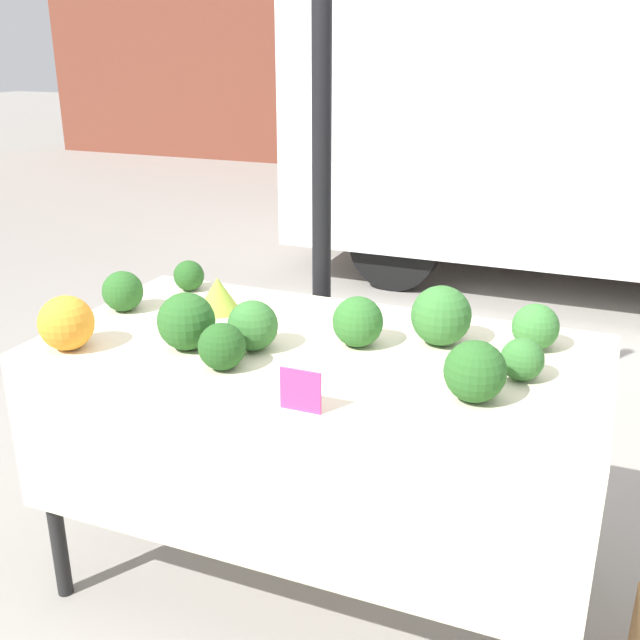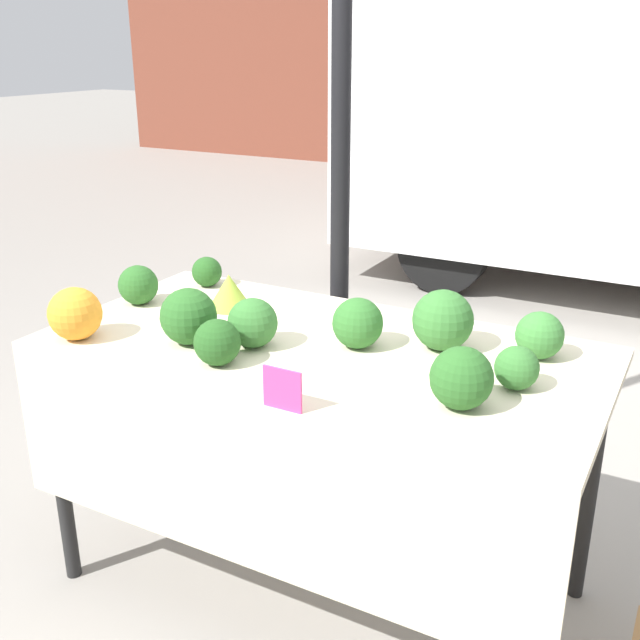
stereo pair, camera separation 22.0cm
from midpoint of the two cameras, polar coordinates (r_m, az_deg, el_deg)
The scene contains 17 objects.
ground_plane at distance 2.69m, azimuth -2.48°, elevation -19.49°, with size 40.00×40.00×0.00m, color gray.
tent_pole at distance 2.75m, azimuth -2.19°, elevation 8.36°, with size 0.07×0.07×2.30m.
parked_truck at distance 6.03m, azimuth 22.16°, elevation 15.50°, with size 5.05×2.27×2.55m.
market_table at distance 2.22m, azimuth -3.50°, elevation -5.39°, with size 1.66×0.84×0.88m.
orange_cauliflower at distance 2.33m, azimuth -21.37°, elevation -0.26°, with size 0.16×0.16×0.16m.
romanesco_head at distance 2.52m, azimuth -10.26°, elevation 1.88°, with size 0.15×0.15×0.12m.
broccoli_head_0 at distance 2.03m, azimuth 12.20°, elevation -3.01°, with size 0.12×0.12×0.12m.
broccoli_head_1 at distance 2.08m, azimuth -10.51°, elevation -2.06°, with size 0.13×0.13×0.13m.
broccoli_head_2 at distance 2.19m, azimuth -8.02°, elevation -0.48°, with size 0.15×0.15×0.15m.
broccoli_head_3 at distance 1.88m, azimuth 8.48°, elevation -3.97°, with size 0.16×0.16×0.16m.
broccoli_head_4 at distance 2.24m, azimuth 13.43°, elevation -0.57°, with size 0.14×0.14×0.14m.
broccoli_head_5 at distance 2.76m, azimuth -12.23°, elevation 3.29°, with size 0.11×0.11×0.11m.
broccoli_head_6 at distance 2.22m, azimuth 6.43°, elevation 0.28°, with size 0.18×0.18×0.18m.
broccoli_head_7 at distance 2.20m, azimuth 0.04°, elevation -0.19°, with size 0.15×0.15×0.15m.
broccoli_head_8 at distance 2.23m, azimuth -12.96°, elevation -0.15°, with size 0.17×0.17×0.17m.
broccoli_head_9 at distance 2.60m, azimuth -17.17°, elevation 2.06°, with size 0.14×0.14×0.14m.
price_sign at distance 1.83m, azimuth -4.96°, elevation -5.46°, with size 0.11×0.01×0.11m.
Camera 1 is at (0.78, -1.91, 1.73)m, focal length 42.00 mm.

